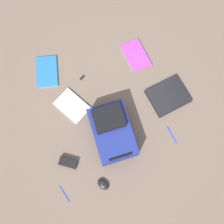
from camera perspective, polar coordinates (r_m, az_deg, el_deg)
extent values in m
plane|color=brown|center=(2.14, 0.86, 0.43)|extent=(4.15, 4.15, 0.00)
cube|color=navy|center=(2.01, 0.06, -4.56)|extent=(0.30, 0.44, 0.17)
cube|color=black|center=(1.93, -0.78, -1.32)|extent=(0.23, 0.20, 0.04)
cylinder|color=black|center=(1.90, 1.86, -9.75)|extent=(0.17, 0.02, 0.02)
cube|color=black|center=(2.21, 12.06, 3.39)|extent=(0.36, 0.32, 0.02)
cube|color=black|center=(2.19, 12.15, 3.52)|extent=(0.35, 0.31, 0.01)
cube|color=silver|center=(2.30, -13.95, 8.45)|extent=(0.21, 0.29, 0.02)
cube|color=#1E5999|center=(2.29, -14.01, 8.53)|extent=(0.21, 0.30, 0.00)
cube|color=silver|center=(2.31, 5.19, 12.06)|extent=(0.21, 0.30, 0.01)
cube|color=purple|center=(2.30, 5.21, 12.15)|extent=(0.22, 0.30, 0.00)
cube|color=silver|center=(2.16, -8.66, 1.27)|extent=(0.28, 0.30, 0.02)
cube|color=silver|center=(2.15, -8.70, 1.35)|extent=(0.29, 0.31, 0.00)
ellipsoid|color=black|center=(2.05, -1.93, -15.43)|extent=(0.11, 0.11, 0.04)
cube|color=black|center=(2.08, -9.46, -10.73)|extent=(0.15, 0.13, 0.03)
cylinder|color=#1933B2|center=(2.14, 12.88, -4.84)|extent=(0.04, 0.15, 0.01)
cylinder|color=#1933B2|center=(2.10, -10.27, -17.09)|extent=(0.05, 0.13, 0.01)
cube|color=black|center=(2.23, -6.48, 7.46)|extent=(0.05, 0.04, 0.01)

